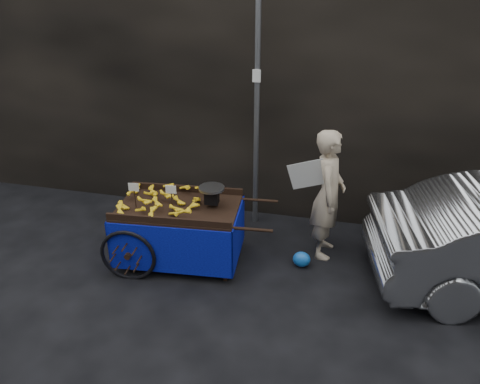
# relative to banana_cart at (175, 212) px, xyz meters

# --- Properties ---
(ground) EXTENTS (80.00, 80.00, 0.00)m
(ground) POSITION_rel_banana_cart_xyz_m (0.55, 0.05, -0.77)
(ground) COLOR black
(ground) RESTS_ON ground
(building_wall) EXTENTS (13.50, 2.00, 5.00)m
(building_wall) POSITION_rel_banana_cart_xyz_m (0.94, 2.65, 1.73)
(building_wall) COLOR black
(building_wall) RESTS_ON ground
(street_pole) EXTENTS (0.12, 0.10, 4.00)m
(street_pole) POSITION_rel_banana_cart_xyz_m (0.85, 1.35, 1.24)
(street_pole) COLOR slate
(street_pole) RESTS_ON ground
(banana_cart) EXTENTS (2.37, 1.28, 1.24)m
(banana_cart) POSITION_rel_banana_cart_xyz_m (0.00, 0.00, 0.00)
(banana_cart) COLOR black
(banana_cart) RESTS_ON ground
(vendor) EXTENTS (0.82, 0.69, 1.89)m
(vendor) POSITION_rel_banana_cart_xyz_m (2.03, 0.68, 0.18)
(vendor) COLOR #BCA98C
(vendor) RESTS_ON ground
(plastic_bag) EXTENTS (0.25, 0.20, 0.22)m
(plastic_bag) POSITION_rel_banana_cart_xyz_m (1.76, 0.24, -0.65)
(plastic_bag) COLOR blue
(plastic_bag) RESTS_ON ground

